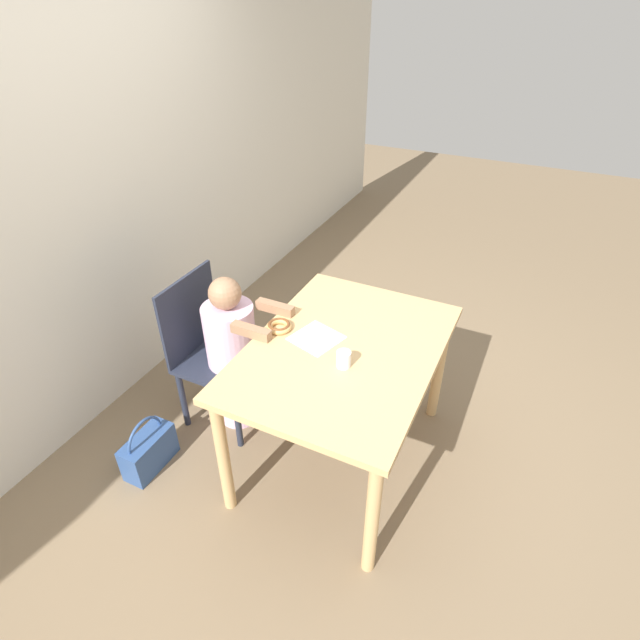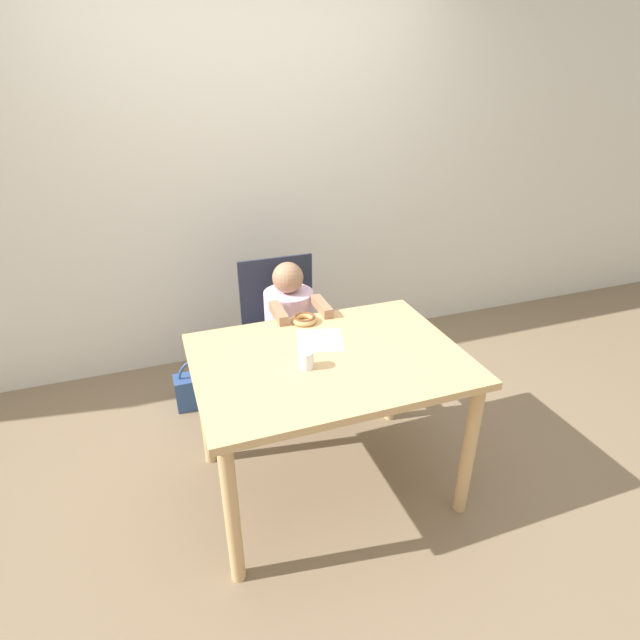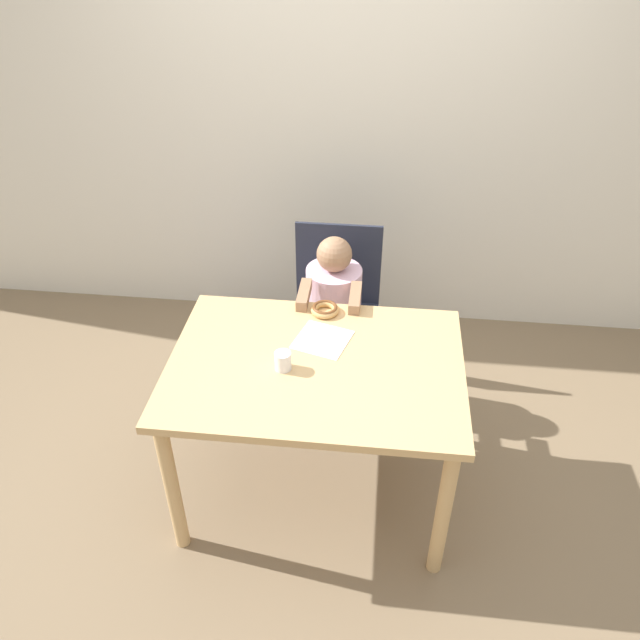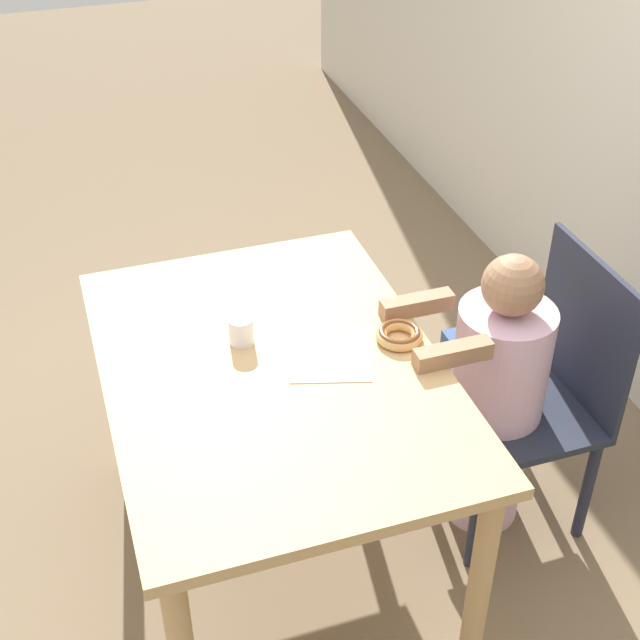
{
  "view_description": "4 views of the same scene",
  "coord_description": "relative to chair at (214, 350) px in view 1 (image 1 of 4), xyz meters",
  "views": [
    {
      "loc": [
        -1.74,
        -0.71,
        2.21
      ],
      "look_at": [
        0.0,
        0.13,
        0.87
      ],
      "focal_mm": 28.0,
      "sensor_mm": 36.0,
      "label": 1
    },
    {
      "loc": [
        -0.68,
        -1.78,
        1.91
      ],
      "look_at": [
        0.0,
        0.13,
        0.87
      ],
      "focal_mm": 28.0,
      "sensor_mm": 36.0,
      "label": 2
    },
    {
      "loc": [
        0.23,
        -1.93,
        2.36
      ],
      "look_at": [
        0.0,
        0.13,
        0.87
      ],
      "focal_mm": 35.0,
      "sensor_mm": 36.0,
      "label": 3
    },
    {
      "loc": [
        1.75,
        -0.45,
        2.2
      ],
      "look_at": [
        0.0,
        0.13,
        0.87
      ],
      "focal_mm": 50.0,
      "sensor_mm": 36.0,
      "label": 4
    }
  ],
  "objects": [
    {
      "name": "ground_plane",
      "position": [
        -0.01,
        -0.81,
        -0.46
      ],
      "size": [
        12.0,
        12.0,
        0.0
      ],
      "primitive_type": "plane",
      "color": "#7A664C"
    },
    {
      "name": "wall_back",
      "position": [
        -0.01,
        0.68,
        0.79
      ],
      "size": [
        8.0,
        0.05,
        2.5
      ],
      "color": "silver",
      "rests_on": "ground_plane"
    },
    {
      "name": "dining_table",
      "position": [
        -0.01,
        -0.81,
        0.19
      ],
      "size": [
        1.19,
        0.86,
        0.75
      ],
      "color": "tan",
      "rests_on": "ground_plane"
    },
    {
      "name": "chair",
      "position": [
        0.0,
        0.0,
        0.0
      ],
      "size": [
        0.46,
        0.44,
        0.9
      ],
      "color": "#232838",
      "rests_on": "ground_plane"
    },
    {
      "name": "child_figure",
      "position": [
        0.0,
        -0.13,
        0.01
      ],
      "size": [
        0.29,
        0.47,
        0.96
      ],
      "color": "silver",
      "rests_on": "ground_plane"
    },
    {
      "name": "donut",
      "position": [
        -0.01,
        -0.45,
        0.31
      ],
      "size": [
        0.13,
        0.13,
        0.04
      ],
      "color": "tan",
      "rests_on": "dining_table"
    },
    {
      "name": "napkin",
      "position": [
        -0.0,
        -0.65,
        0.29
      ],
      "size": [
        0.27,
        0.27,
        0.0
      ],
      "color": "white",
      "rests_on": "dining_table"
    },
    {
      "name": "handbag",
      "position": [
        -0.53,
        0.1,
        -0.35
      ],
      "size": [
        0.3,
        0.14,
        0.33
      ],
      "color": "#2D4C84",
      "rests_on": "ground_plane"
    },
    {
      "name": "cup",
      "position": [
        -0.14,
        -0.86,
        0.33
      ],
      "size": [
        0.07,
        0.07,
        0.08
      ],
      "color": "white",
      "rests_on": "dining_table"
    }
  ]
}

